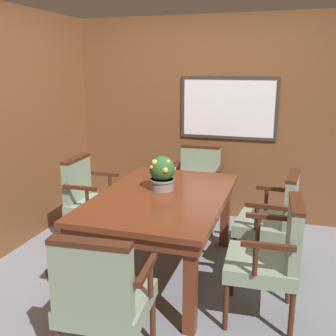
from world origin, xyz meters
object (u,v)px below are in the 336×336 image
at_px(chair_left_far, 90,197).
at_px(chair_right_far, 274,217).
at_px(dining_table, 163,204).
at_px(chair_head_near, 102,295).
at_px(potted_plant, 162,173).
at_px(chair_right_near, 272,254).
at_px(chair_head_far, 198,182).

relative_size(chair_left_far, chair_right_far, 1.00).
height_order(dining_table, chair_right_far, chair_right_far).
xyz_separation_m(chair_head_near, chair_right_far, (0.92, 1.62, 0.00)).
xyz_separation_m(dining_table, potted_plant, (-0.05, 0.12, 0.25)).
xyz_separation_m(chair_right_near, chair_right_far, (-0.02, 0.77, 0.00)).
relative_size(chair_right_near, chair_right_far, 1.00).
bearing_deg(chair_left_far, chair_head_far, -48.15).
distance_m(dining_table, chair_head_far, 1.28).
bearing_deg(chair_right_near, potted_plant, -119.90).
xyz_separation_m(chair_head_near, potted_plant, (-0.07, 1.38, 0.40)).
height_order(chair_head_far, chair_right_near, same).
height_order(chair_left_far, chair_head_near, same).
relative_size(chair_head_far, potted_plant, 3.02).
xyz_separation_m(dining_table, chair_head_far, (0.02, 1.27, -0.15)).
distance_m(dining_table, chair_right_far, 1.02).
bearing_deg(chair_right_near, chair_head_far, -153.27).
xyz_separation_m(chair_left_far, chair_right_near, (1.90, -0.78, 0.00)).
height_order(dining_table, chair_right_near, chair_right_near).
relative_size(chair_head_near, potted_plant, 3.02).
bearing_deg(chair_left_far, chair_right_near, -113.30).
height_order(chair_left_far, chair_head_far, same).
relative_size(chair_right_near, potted_plant, 3.02).
relative_size(chair_left_far, chair_right_near, 1.00).
distance_m(chair_head_near, chair_right_far, 1.87).
bearing_deg(dining_table, chair_right_near, -22.25).
bearing_deg(chair_head_near, chair_head_far, -94.38).
xyz_separation_m(chair_left_far, chair_right_far, (1.88, -0.01, 0.00)).
height_order(dining_table, chair_left_far, chair_left_far).
bearing_deg(chair_right_far, chair_head_near, -24.53).
height_order(dining_table, chair_head_near, chair_head_near).
bearing_deg(potted_plant, chair_right_far, 14.15).
distance_m(chair_head_near, chair_right_near, 1.27).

